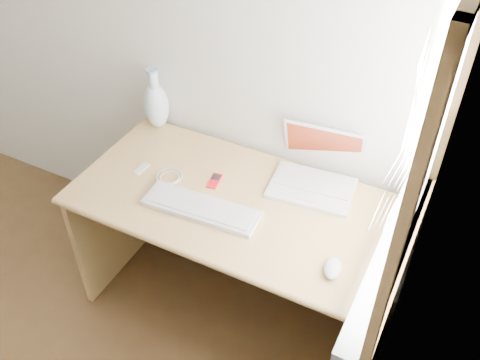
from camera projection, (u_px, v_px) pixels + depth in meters
The scene contains 9 objects.
window at pixel (429, 148), 1.56m from camera, with size 0.11×0.99×1.10m.
desk at pixel (244, 222), 2.40m from camera, with size 1.36×0.68×0.72m.
laptop at pixel (317, 174), 2.26m from camera, with size 0.37×0.32×0.24m.
external_keyboard at pixel (201, 208), 2.16m from camera, with size 0.49×0.18×0.02m.
mouse at pixel (333, 268), 1.91m from camera, with size 0.06×0.11×0.04m, color white.
ipod at pixel (214, 181), 2.30m from camera, with size 0.06×0.10×0.01m.
cable_coil at pixel (169, 176), 2.32m from camera, with size 0.12×0.12×0.01m, color silver.
remote at pixel (142, 169), 2.36m from camera, with size 0.03×0.08×0.01m, color silver.
vase at pixel (156, 104), 2.54m from camera, with size 0.12×0.12×0.31m.
Camera 1 is at (1.79, -0.06, 2.22)m, focal length 40.00 mm.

